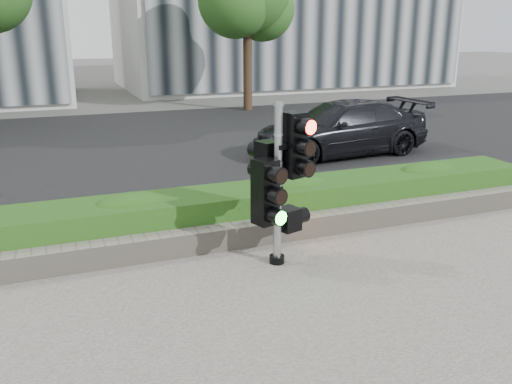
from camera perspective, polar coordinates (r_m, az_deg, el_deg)
ground at (r=6.60m, az=1.50°, el=-12.07°), size 120.00×120.00×0.00m
road at (r=15.81m, az=-12.70°, el=4.77°), size 60.00×13.00×0.02m
curb at (r=9.31m, az=-6.02°, el=-2.94°), size 60.00×0.25×0.12m
stone_wall at (r=8.14m, az=-3.69°, el=-4.79°), size 12.00×0.32×0.34m
hedge at (r=8.66m, az=-5.02°, el=-2.26°), size 12.00×1.00×0.68m
traffic_signal at (r=7.32m, az=2.33°, el=1.65°), size 0.82×0.70×2.26m
car_dark at (r=14.35m, az=8.90°, el=6.65°), size 4.90×2.26×1.39m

